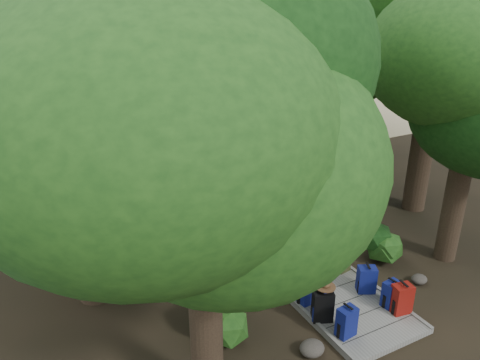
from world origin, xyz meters
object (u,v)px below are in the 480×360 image
backpack_right_a (402,297)px  suitcase_on_boardwalk (300,278)px  backpack_left_d (274,261)px  backpack_left_c (308,285)px  backpack_left_b (323,304)px  backpack_right_b (391,293)px  lone_suitcase_on_sand (175,142)px  duffel_right_black (311,240)px  backpack_right_c (367,278)px  kayak (69,144)px  duffel_right_khaki (329,255)px  backpack_left_a (347,320)px  backpack_right_d (343,261)px  sun_lounger (218,118)px

backpack_right_a → suitcase_on_boardwalk: backpack_right_a is taller
backpack_left_d → backpack_left_c: bearing=-86.0°
backpack_left_b → suitcase_on_boardwalk: size_ratio=1.31×
backpack_right_b → lone_suitcase_on_sand: size_ratio=0.97×
duffel_right_black → backpack_left_b: bearing=-100.9°
backpack_right_c → kayak: size_ratio=0.22×
backpack_left_b → duffel_right_khaki: size_ratio=1.21×
backpack_right_a → suitcase_on_boardwalk: bearing=140.0°
backpack_right_b → suitcase_on_boardwalk: (-1.36, 1.37, -0.04)m
backpack_right_a → suitcase_on_boardwalk: 2.14m
backpack_left_c → backpack_left_a: bearing=-92.9°
backpack_left_d → backpack_right_b: bearing=-53.4°
backpack_right_d → lone_suitcase_on_sand: size_ratio=0.76×
backpack_left_d → lone_suitcase_on_sand: lone_suitcase_on_sand is taller
backpack_right_c → duffel_right_black: size_ratio=0.86×
kayak → backpack_left_b: bearing=-82.2°
backpack_left_c → duffel_right_black: size_ratio=1.06×
suitcase_on_boardwalk → sun_lounger: 13.92m
suitcase_on_boardwalk → kayak: size_ratio=0.19×
backpack_left_d → duffel_right_black: backpack_left_d is taller
backpack_left_b → duffel_right_khaki: (1.45, 1.64, -0.17)m
backpack_right_b → duffel_right_khaki: backpack_right_b is taller
backpack_left_d → duffel_right_khaki: size_ratio=0.89×
backpack_left_c → sun_lounger: 14.36m
backpack_left_a → backpack_right_b: bearing=4.4°
backpack_left_d → backpack_right_d: size_ratio=1.09×
backpack_left_d → backpack_right_b: backpack_right_b is taller
backpack_left_b → backpack_right_c: (1.44, 0.32, -0.04)m
backpack_right_b → backpack_right_c: (-0.11, 0.63, 0.01)m
backpack_right_b → kayak: size_ratio=0.21×
backpack_left_d → lone_suitcase_on_sand: bearing=86.1°
backpack_left_a → backpack_left_b: 0.60m
backpack_left_a → suitcase_on_boardwalk: bearing=81.2°
backpack_right_b → lone_suitcase_on_sand: 11.98m
lone_suitcase_on_sand → backpack_left_a: bearing=-82.3°
backpack_left_a → backpack_left_b: bearing=95.4°
duffel_right_khaki → lone_suitcase_on_sand: bearing=93.2°
backpack_right_a → backpack_right_c: 0.90m
kayak → sun_lounger: sun_lounger is taller
lone_suitcase_on_sand → backpack_right_b: bearing=-75.6°
backpack_left_d → backpack_right_c: bearing=-46.4°
backpack_left_c → sun_lounger: backpack_left_c is taller
kayak → backpack_left_d: bearing=-80.3°
backpack_right_b → duffel_right_khaki: bearing=85.6°
backpack_right_b → backpack_left_c: bearing=140.3°
backpack_right_d → duffel_right_black: backpack_right_d is taller
kayak → sun_lounger: (7.10, 0.29, 0.15)m
backpack_right_d → duffel_right_khaki: backpack_right_d is taller
backpack_right_a → backpack_right_c: (-0.15, 0.88, -0.02)m
backpack_left_c → lone_suitcase_on_sand: 11.10m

